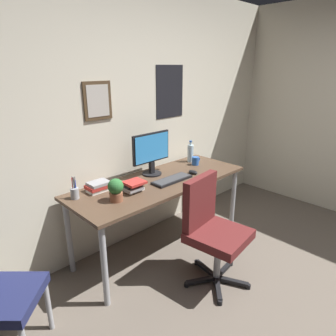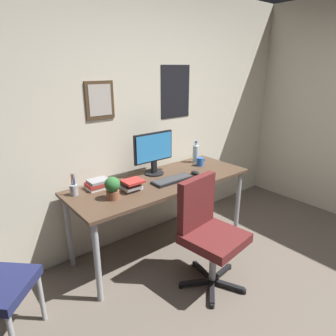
# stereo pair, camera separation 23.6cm
# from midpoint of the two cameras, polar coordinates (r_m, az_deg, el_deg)

# --- Properties ---
(wall_back) EXTENTS (4.40, 0.10, 2.60)m
(wall_back) POSITION_cam_midpoint_polar(r_m,az_deg,el_deg) (3.14, -7.81, 9.41)
(wall_back) COLOR beige
(wall_back) RESTS_ON ground_plane
(desk) EXTENTS (1.85, 0.70, 0.76)m
(desk) POSITION_cam_midpoint_polar(r_m,az_deg,el_deg) (2.94, -3.67, -3.73)
(desk) COLOR #4C3828
(desk) RESTS_ON ground_plane
(office_chair) EXTENTS (0.57, 0.57, 0.95)m
(office_chair) POSITION_cam_midpoint_polar(r_m,az_deg,el_deg) (2.57, 5.71, -11.11)
(office_chair) COLOR #591E1E
(office_chair) RESTS_ON ground_plane
(monitor) EXTENTS (0.46, 0.20, 0.43)m
(monitor) POSITION_cam_midpoint_polar(r_m,az_deg,el_deg) (3.00, -5.49, 3.08)
(monitor) COLOR black
(monitor) RESTS_ON desk
(keyboard) EXTENTS (0.43, 0.15, 0.03)m
(keyboard) POSITION_cam_midpoint_polar(r_m,az_deg,el_deg) (2.88, -1.55, -2.29)
(keyboard) COLOR black
(keyboard) RESTS_ON desk
(computer_mouse) EXTENTS (0.06, 0.11, 0.04)m
(computer_mouse) POSITION_cam_midpoint_polar(r_m,az_deg,el_deg) (3.07, 2.68, -0.82)
(computer_mouse) COLOR black
(computer_mouse) RESTS_ON desk
(water_bottle) EXTENTS (0.07, 0.07, 0.25)m
(water_bottle) POSITION_cam_midpoint_polar(r_m,az_deg,el_deg) (3.44, 2.38, 2.90)
(water_bottle) COLOR silver
(water_bottle) RESTS_ON desk
(coffee_mug_near) EXTENTS (0.12, 0.08, 0.09)m
(coffee_mug_near) POSITION_cam_midpoint_polar(r_m,az_deg,el_deg) (3.35, 3.33, 1.37)
(coffee_mug_near) COLOR #2659B2
(coffee_mug_near) RESTS_ON desk
(potted_plant) EXTENTS (0.13, 0.13, 0.19)m
(potted_plant) POSITION_cam_midpoint_polar(r_m,az_deg,el_deg) (2.48, -12.76, -4.04)
(potted_plant) COLOR brown
(potted_plant) RESTS_ON desk
(pen_cup) EXTENTS (0.07, 0.07, 0.20)m
(pen_cup) POSITION_cam_midpoint_polar(r_m,az_deg,el_deg) (2.64, -20.03, -4.53)
(pen_cup) COLOR #9EA0A5
(pen_cup) RESTS_ON desk
(book_stack_left) EXTENTS (0.18, 0.18, 0.10)m
(book_stack_left) POSITION_cam_midpoint_polar(r_m,az_deg,el_deg) (2.66, -9.31, -3.47)
(book_stack_left) COLOR silver
(book_stack_left) RESTS_ON desk
(book_stack_right) EXTENTS (0.20, 0.15, 0.09)m
(book_stack_right) POSITION_cam_midpoint_polar(r_m,az_deg,el_deg) (2.74, -15.76, -3.49)
(book_stack_right) COLOR silver
(book_stack_right) RESTS_ON desk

